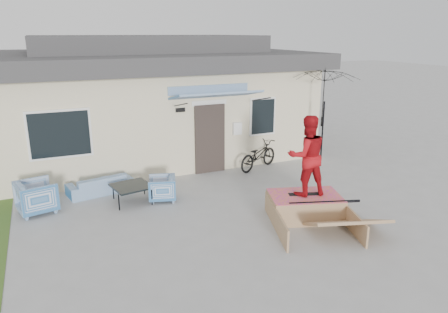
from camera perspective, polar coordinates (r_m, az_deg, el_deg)
name	(u,v)px	position (r m, az deg, el deg)	size (l,w,h in m)	color
ground	(246,241)	(8.90, 2.95, -11.33)	(90.00, 90.00, 0.00)	#9D9D9C
house	(147,96)	(15.59, -10.33, 8.06)	(10.80, 8.49, 4.10)	beige
loveseat	(100,181)	(11.73, -16.49, -3.24)	(1.68, 0.49, 0.66)	#26629E
armchair_left	(36,195)	(10.99, -24.05, -4.80)	(0.84, 0.78, 0.86)	#26629E
armchair_right	(162,187)	(10.90, -8.39, -4.12)	(0.67, 0.63, 0.69)	#26629E
coffee_table	(132,194)	(10.95, -12.33, -4.92)	(0.91, 0.91, 0.45)	black
bicycle	(258,152)	(13.22, 4.66, 0.59)	(0.59, 1.70, 1.09)	black
patio_umbrella	(324,112)	(13.55, 13.35, 5.82)	(2.45, 2.34, 2.20)	black
skate_ramp	(305,206)	(10.01, 10.86, -6.64)	(1.61, 2.15, 0.54)	#9E7954
skateboard	(305,194)	(9.95, 10.86, -4.97)	(0.74, 0.19, 0.05)	black
skater	(307,154)	(9.65, 11.16, 0.27)	(0.90, 0.70, 1.85)	#AA1016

